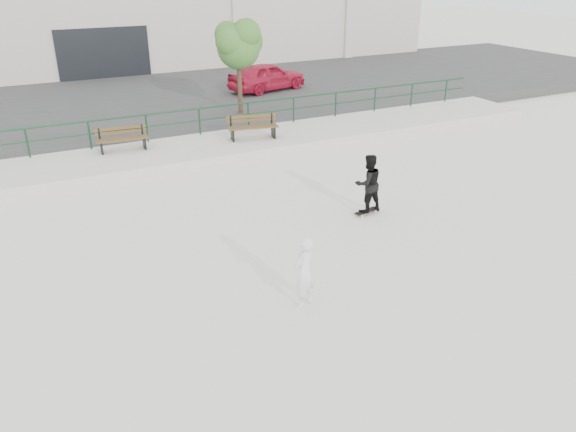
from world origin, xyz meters
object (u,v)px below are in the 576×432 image
bench_left (122,139)px  seated_skater (304,272)px  bench_right (253,127)px  tree (239,43)px  standing_skater (368,183)px  red_car (267,76)px  skateboard (366,211)px

bench_left → seated_skater: seated_skater is taller
bench_right → tree: 4.56m
bench_left → tree: (5.66, 2.89, 2.56)m
standing_skater → bench_left: bearing=-53.5°
seated_skater → red_car: bearing=-138.1°
bench_right → standing_skater: 6.73m
red_car → skateboard: bearing=152.2°
bench_left → bench_right: (4.60, -0.75, 0.03)m
tree → standing_skater: bearing=-92.8°
skateboard → tree: bearing=76.6°
tree → skateboard: size_ratio=4.91×
red_car → standing_skater: bearing=152.2°
bench_left → bench_right: size_ratio=0.92×
standing_skater → seated_skater: bearing=42.6°
skateboard → seated_skater: seated_skater is taller
standing_skater → skateboard: bearing=46.9°
bench_left → bench_right: bearing=-4.5°
skateboard → standing_skater: bearing=34.5°
standing_skater → bench_right: bearing=-83.5°
bench_left → standing_skater: 9.05m
bench_left → seated_skater: (1.36, -10.71, -0.11)m
bench_left → skateboard: bearing=-50.7°
bench_left → bench_right: 4.66m
skateboard → standing_skater: size_ratio=0.48×
tree → seated_skater: tree is taller
bench_left → skateboard: bench_left is taller
bench_left → standing_skater: bearing=-50.7°
bench_right → seated_skater: (-3.24, -9.96, -0.13)m
tree → seated_skater: 14.51m
tree → red_car: (3.00, 3.75, -2.25)m
seated_skater → standing_skater: bearing=-164.6°
tree → standing_skater: size_ratio=2.38×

